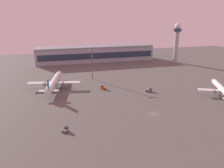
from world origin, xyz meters
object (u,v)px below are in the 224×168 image
at_px(airplane_far_stand, 223,90).
at_px(baggage_tractor, 149,90).
at_px(control_tower, 177,40).
at_px(maintenance_van, 104,88).
at_px(apron_light_central, 92,62).
at_px(pushback_tug, 66,129).
at_px(airplane_mid_apron, 54,82).

xyz_separation_m(airplane_far_stand, baggage_tractor, (-41.96, 19.38, -2.65)).
height_order(control_tower, airplane_far_stand, control_tower).
bearing_deg(maintenance_van, baggage_tractor, -58.43).
relative_size(maintenance_van, apron_light_central, 0.19).
distance_m(pushback_tug, apron_light_central, 83.90).
bearing_deg(control_tower, pushback_tug, -136.04).
distance_m(airplane_far_stand, apron_light_central, 94.47).
bearing_deg(airplane_far_stand, control_tower, 99.57).
bearing_deg(pushback_tug, airplane_far_stand, 47.63).
xyz_separation_m(airplane_far_stand, maintenance_van, (-70.32, 31.95, -2.65)).
bearing_deg(apron_light_central, baggage_tractor, -51.58).
xyz_separation_m(maintenance_van, apron_light_central, (-2.93, 26.88, 12.56)).
relative_size(pushback_tug, baggage_tractor, 0.78).
xyz_separation_m(control_tower, baggage_tractor, (-65.00, -78.84, -22.21)).
xyz_separation_m(control_tower, apron_light_central, (-96.28, -39.39, -9.64)).
height_order(control_tower, maintenance_van, control_tower).
distance_m(control_tower, airplane_mid_apron, 138.94).
bearing_deg(airplane_mid_apron, apron_light_central, 38.99).
bearing_deg(baggage_tractor, apron_light_central, -110.91).
height_order(control_tower, pushback_tug, control_tower).
distance_m(airplane_mid_apron, pushback_tug, 63.15).
bearing_deg(control_tower, baggage_tractor, -129.50).
bearing_deg(baggage_tractor, pushback_tug, -24.99).
distance_m(airplane_far_stand, airplane_mid_apron, 111.72).
distance_m(control_tower, airplane_far_stand, 102.76).
bearing_deg(airplane_mid_apron, maintenance_van, -7.61).
relative_size(airplane_mid_apron, baggage_tractor, 10.04).
xyz_separation_m(airplane_far_stand, apron_light_central, (-73.25, 58.83, 9.91)).
bearing_deg(control_tower, airplane_far_stand, -103.20).
distance_m(control_tower, maintenance_van, 116.62).
height_order(maintenance_van, baggage_tractor, same).
relative_size(baggage_tractor, apron_light_central, 0.19).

